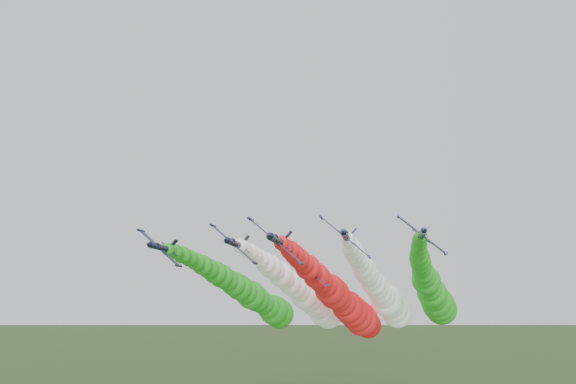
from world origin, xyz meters
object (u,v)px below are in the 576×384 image
Objects in this scene: jet_lead at (343,302)px; jet_trail at (353,310)px; jet_outer_right at (433,293)px; jet_inner_left at (308,297)px; jet_inner_right at (383,295)px; jet_outer_left at (253,296)px.

jet_lead is 1.00× the size of jet_trail.
jet_outer_right is 1.00× the size of jet_trail.
jet_inner_left is 1.00× the size of jet_inner_right.
jet_outer_right is at bearing -23.93° from jet_trail.
jet_trail is at bearing 156.07° from jet_outer_right.
jet_trail is at bearing 88.59° from jet_lead.
jet_outer_right is (45.01, 2.92, 0.67)m from jet_outer_left.
jet_outer_left is at bearing 170.51° from jet_inner_right.
jet_outer_left is 1.00× the size of jet_outer_right.
jet_lead is at bearing -91.41° from jet_trail.
jet_inner_left is 18.74m from jet_inner_right.
jet_inner_right is 33.30m from jet_outer_left.
jet_trail is at bearing 54.02° from jet_inner_left.
jet_trail is (-8.23, 17.46, -3.74)m from jet_inner_right.
jet_inner_left is 14.57m from jet_outer_left.
jet_inner_left is at bearing 169.44° from jet_inner_right.
jet_outer_right reaches higher than jet_inner_left.
jet_inner_right is 1.00× the size of jet_outer_left.
jet_trail is (-20.40, 9.06, -4.21)m from jet_outer_right.
jet_inner_right is 19.67m from jet_trail.
jet_outer_right is (30.59, 4.97, 0.90)m from jet_inner_left.
jet_outer_right is at bearing 39.75° from jet_lead.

